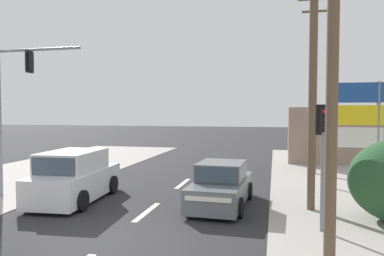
% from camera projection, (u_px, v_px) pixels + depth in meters
% --- Properties ---
extents(ground_plane, '(140.00, 140.00, 0.00)m').
position_uv_depth(ground_plane, '(108.00, 243.00, 9.59)').
color(ground_plane, '#28282B').
extents(lane_dash_mid, '(0.20, 2.40, 0.01)m').
position_uv_depth(lane_dash_mid, '(147.00, 212.00, 12.51)').
color(lane_dash_mid, silver).
rests_on(lane_dash_mid, ground).
extents(lane_dash_far, '(0.20, 2.40, 0.01)m').
position_uv_depth(lane_dash_far, '(183.00, 183.00, 17.39)').
color(lane_dash_far, silver).
rests_on(lane_dash_far, ground).
extents(utility_pole_foreground_right, '(3.78, 0.61, 10.04)m').
position_uv_depth(utility_pole_foreground_right, '(327.00, 18.00, 8.04)').
color(utility_pole_foreground_right, brown).
rests_on(utility_pole_foreground_right, ground).
extents(utility_pole_midground_right, '(1.80, 0.26, 9.52)m').
position_uv_depth(utility_pole_midground_right, '(313.00, 62.00, 12.51)').
color(utility_pole_midground_right, brown).
rests_on(utility_pole_midground_right, ground).
extents(utility_pole_background_right, '(1.80, 0.26, 9.73)m').
position_uv_depth(utility_pole_background_right, '(315.00, 78.00, 19.88)').
color(utility_pole_background_right, brown).
rests_on(utility_pole_background_right, ground).
extents(traffic_signal_mast, '(3.69, 0.44, 6.00)m').
position_uv_depth(traffic_signal_mast, '(10.00, 99.00, 14.54)').
color(traffic_signal_mast, slate).
rests_on(traffic_signal_mast, ground).
extents(pedestal_signal_right_kerb, '(0.44, 0.29, 3.56)m').
position_uv_depth(pedestal_signal_right_kerb, '(323.00, 146.00, 10.31)').
color(pedestal_signal_right_kerb, slate).
rests_on(pedestal_signal_right_kerb, ground).
extents(shopping_plaza_sign, '(2.10, 0.16, 4.60)m').
position_uv_depth(shopping_plaza_sign, '(357.00, 120.00, 15.80)').
color(shopping_plaza_sign, slate).
rests_on(shopping_plaza_sign, ground).
extents(sedan_receding_far, '(2.04, 4.31, 1.56)m').
position_uv_depth(sedan_receding_far, '(221.00, 186.00, 13.30)').
color(sedan_receding_far, slate).
rests_on(sedan_receding_far, ground).
extents(suv_oncoming_mid, '(2.26, 4.63, 1.90)m').
position_uv_depth(suv_oncoming_mid, '(75.00, 178.00, 14.00)').
color(suv_oncoming_mid, silver).
rests_on(suv_oncoming_mid, ground).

